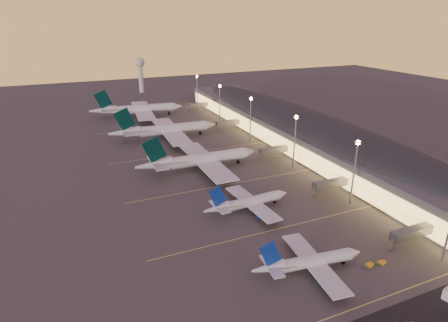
# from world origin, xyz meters

# --- Properties ---
(ground) EXTENTS (700.00, 700.00, 0.00)m
(ground) POSITION_xyz_m (0.00, 0.00, 0.00)
(ground) COLOR #3F3C3A
(airliner_narrow_south) EXTENTS (34.03, 30.60, 12.15)m
(airliner_narrow_south) POSITION_xyz_m (-3.81, -28.02, 3.14)
(airliner_narrow_south) COLOR silver
(airliner_narrow_south) RESTS_ON ground
(airliner_narrow_north) EXTENTS (35.54, 31.77, 12.70)m
(airliner_narrow_north) POSITION_xyz_m (-3.26, 11.07, 3.28)
(airliner_narrow_north) COLOR silver
(airliner_narrow_north) RESTS_ON ground
(airliner_wide_near) EXTENTS (59.39, 53.85, 19.07)m
(airliner_wide_near) POSITION_xyz_m (-6.15, 56.15, 4.91)
(airliner_wide_near) COLOR silver
(airliner_wide_near) RESTS_ON ground
(airliner_wide_mid) EXTENTS (64.18, 58.38, 20.56)m
(airliner_wide_mid) POSITION_xyz_m (-8.17, 110.13, 5.29)
(airliner_wide_mid) COLOR silver
(airliner_wide_mid) RESTS_ON ground
(airliner_wide_far) EXTENTS (65.60, 60.10, 20.98)m
(airliner_wide_far) POSITION_xyz_m (-12.43, 168.64, 5.40)
(airliner_wide_far) COLOR silver
(airliner_wide_far) RESTS_ON ground
(terminal_building) EXTENTS (56.35, 255.00, 17.46)m
(terminal_building) POSITION_xyz_m (61.84, 72.47, 8.78)
(terminal_building) COLOR #4D4E53
(terminal_building) RESTS_ON ground
(light_masts) EXTENTS (2.20, 217.20, 25.90)m
(light_masts) POSITION_xyz_m (36.00, 65.00, 17.55)
(light_masts) COLOR gray
(light_masts) RESTS_ON ground
(radar_tower) EXTENTS (9.00, 9.00, 32.50)m
(radar_tower) POSITION_xyz_m (10.00, 260.00, 21.87)
(radar_tower) COLOR silver
(radar_tower) RESTS_ON ground
(lane_markings) EXTENTS (90.00, 180.36, 0.00)m
(lane_markings) POSITION_xyz_m (0.00, 40.00, 0.01)
(lane_markings) COLOR #D8C659
(lane_markings) RESTS_ON ground
(baggage_tug_a) EXTENTS (3.47, 1.70, 1.00)m
(baggage_tug_a) POSITION_xyz_m (13.72, -33.56, 0.46)
(baggage_tug_a) COLOR orange
(baggage_tug_a) RESTS_ON ground
(baggage_tug_b) EXTENTS (3.40, 1.71, 0.97)m
(baggage_tug_b) POSITION_xyz_m (17.86, -34.00, 0.44)
(baggage_tug_b) COLOR orange
(baggage_tug_b) RESTS_ON ground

